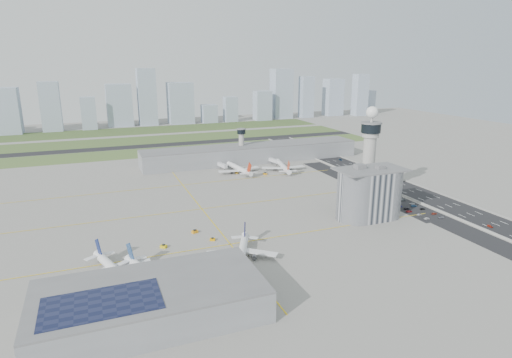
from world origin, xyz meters
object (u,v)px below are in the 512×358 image
object	(u,v)px
secondary_tower	(241,142)
airplane_near_c	(242,248)
jet_bridge_far_0	(219,165)
car_lot_4	(400,206)
airplane_far_b	(283,163)
control_tower	(369,150)
car_lot_6	(442,217)
car_lot_3	(407,209)
tug_1	(164,246)
car_hw_2	(341,160)
car_lot_9	(414,206)
airplane_near_b	(149,270)
tug_3	(195,231)
jet_bridge_near_1	(156,281)
car_hw_1	(387,181)
car_hw_4	(299,149)
tug_4	(236,173)
airplane_near_a	(114,265)
tug_0	(113,278)
car_lot_2	(409,211)
airplane_far_a	(239,165)
car_lot_8	(423,209)
car_lot_10	(412,204)
jet_bridge_far_1	(270,161)
jet_bridge_near_0	(80,295)
tug_2	(213,239)
car_lot_5	(392,203)
car_lot_1	(419,215)
car_lot_0	(427,218)
car_lot_11	(403,200)
car_hw_0	(490,226)
car_lot_7	(434,214)
tug_5	(265,174)

from	to	relation	value
secondary_tower	airplane_near_c	bearing A→B (deg)	-109.40
jet_bridge_far_0	car_lot_4	bearing A→B (deg)	19.04
airplane_near_c	airplane_far_b	distance (m)	178.44
control_tower	car_lot_6	distance (m)	62.98
car_lot_3	tug_1	bearing A→B (deg)	86.21
secondary_tower	car_hw_2	world-z (taller)	secondary_tower
jet_bridge_far_0	car_lot_9	size ratio (longest dim) A/B	3.59
airplane_near_b	tug_3	size ratio (longest dim) A/B	12.81
jet_bridge_near_1	car_hw_1	size ratio (longest dim) A/B	3.97
car_hw_4	tug_4	bearing A→B (deg)	-150.87
airplane_near_a	jet_bridge_near_1	xyz separation A→B (m)	(15.98, -16.63, -2.98)
tug_0	tug_1	bearing A→B (deg)	-44.68
tug_1	car_hw_2	size ratio (longest dim) A/B	0.70
car_lot_6	secondary_tower	bearing A→B (deg)	22.80
control_tower	car_lot_2	world-z (taller)	control_tower
airplane_far_a	airplane_near_c	bearing A→B (deg)	154.99
car_lot_4	car_lot_8	world-z (taller)	car_lot_8
car_lot_10	car_lot_9	bearing A→B (deg)	155.83
car_lot_3	car_lot_6	xyz separation A→B (m)	(9.17, -20.74, -0.08)
secondary_tower	jet_bridge_far_0	size ratio (longest dim) A/B	2.28
car_lot_2	jet_bridge_far_1	bearing A→B (deg)	14.68
jet_bridge_far_0	car_hw_2	distance (m)	120.44
control_tower	car_hw_1	world-z (taller)	control_tower
jet_bridge_near_0	tug_0	world-z (taller)	jet_bridge_near_0
jet_bridge_near_0	car_lot_9	distance (m)	209.91
jet_bridge_far_0	tug_2	world-z (taller)	jet_bridge_far_0
car_lot_3	airplane_near_a	bearing A→B (deg)	93.25
car_lot_5	car_lot_1	bearing A→B (deg)	-178.03
tug_3	control_tower	bearing A→B (deg)	79.20
car_lot_0	car_lot_11	world-z (taller)	car_lot_0
airplane_far_a	car_lot_6	world-z (taller)	airplane_far_a
jet_bridge_near_0	car_lot_8	distance (m)	209.76
jet_bridge_far_0	car_hw_0	size ratio (longest dim) A/B	3.80
airplane_near_c	tug_0	distance (m)	60.16
jet_bridge_near_1	car_hw_2	xyz separation A→B (m)	(204.78, 180.60, -2.22)
airplane_near_c	airplane_far_a	bearing A→B (deg)	-174.29
car_lot_0	car_lot_11	size ratio (longest dim) A/B	0.91
airplane_far_b	car_lot_6	world-z (taller)	airplane_far_b
tug_2	car_lot_6	distance (m)	141.74
airplane_near_a	car_lot_10	xyz separation A→B (m)	(193.14, 31.29, -5.27)
car_lot_8	car_lot_11	world-z (taller)	car_lot_11
car_lot_9	car_lot_0	bearing A→B (deg)	166.49
jet_bridge_far_0	tug_4	xyz separation A→B (m)	(8.53, -23.91, -2.06)
car_lot_2	airplane_near_b	bearing A→B (deg)	104.36
jet_bridge_far_0	car_lot_8	xyz separation A→B (m)	(91.39, -155.64, -2.25)
jet_bridge_near_0	car_hw_0	distance (m)	221.27
car_lot_11	airplane_near_b	bearing A→B (deg)	108.49
jet_bridge_far_0	jet_bridge_far_1	size ratio (longest dim) A/B	1.00
car_lot_7	tug_4	bearing A→B (deg)	29.70
tug_3	tug_5	world-z (taller)	tug_5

